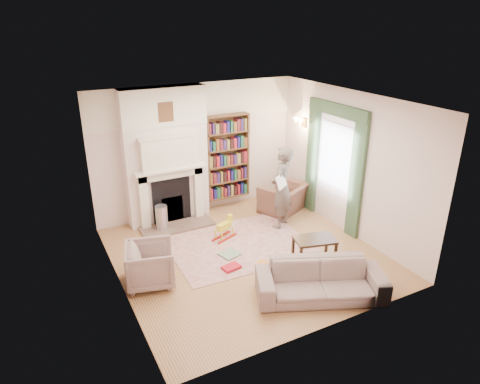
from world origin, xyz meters
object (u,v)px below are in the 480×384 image
bookcase (227,157)px  man_reading (282,188)px  sofa (321,281)px  rocking_horse (224,228)px  armchair_reading (283,198)px  armchair_left (150,265)px  coffee_table (314,250)px  paraffin_heater (162,219)px

bookcase → man_reading: 1.55m
sofa → rocking_horse: 2.42m
armchair_reading → rocking_horse: (-1.73, -0.57, -0.08)m
armchair_left → bookcase: bearing=-33.3°
coffee_table → armchair_left: bearing=-178.9°
man_reading → paraffin_heater: (-2.24, 0.91, -0.58)m
bookcase → armchair_reading: size_ratio=1.94×
sofa → man_reading: 2.52m
armchair_left → coffee_table: size_ratio=1.08×
sofa → coffee_table: 1.04m
sofa → rocking_horse: bearing=125.9°
coffee_table → paraffin_heater: paraffin_heater is taller
armchair_reading → bookcase: bearing=-65.6°
armchair_left → sofa: bearing=-110.3°
paraffin_heater → man_reading: bearing=-22.1°
armchair_reading → man_reading: 0.93m
bookcase → sofa: bearing=-93.5°
sofa → paraffin_heater: size_ratio=3.56×
armchair_reading → armchair_left: 3.69m
bookcase → rocking_horse: (-0.75, -1.39, -0.95)m
armchair_left → rocking_horse: size_ratio=1.47×
paraffin_heater → bookcase: bearing=16.4°
rocking_horse → bookcase: bearing=39.1°
armchair_reading → armchair_left: size_ratio=1.26×
armchair_reading → coffee_table: armchair_reading is taller
armchair_reading → sofa: bearing=41.8°
armchair_reading → coffee_table: 2.15m
coffee_table → rocking_horse: (-1.05, 1.48, 0.00)m
bookcase → paraffin_heater: (-1.71, -0.51, -0.90)m
armchair_left → coffee_table: (2.75, -0.67, -0.12)m
coffee_table → rocking_horse: 1.81m
bookcase → coffee_table: size_ratio=2.64×
bookcase → rocking_horse: bearing=-118.3°
armchair_left → sofa: 2.71m
bookcase → sofa: size_ratio=0.94×
coffee_table → rocking_horse: bearing=140.3°
armchair_left → rocking_horse: bearing=-49.8°
bookcase → rocking_horse: bookcase is taller
rocking_horse → sofa: bearing=-100.3°
armchair_reading → armchair_left: armchair_left is taller
bookcase → armchair_left: 3.39m
armchair_left → rocking_horse: (1.70, 0.81, -0.12)m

